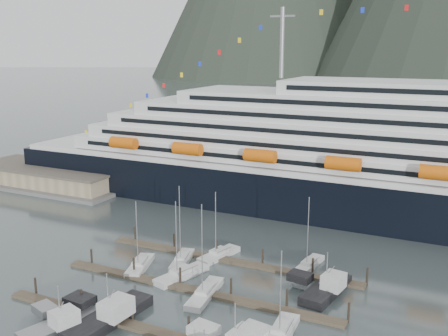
{
  "coord_description": "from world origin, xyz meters",
  "views": [
    {
      "loc": [
        32.34,
        -62.82,
        37.35
      ],
      "look_at": [
        -8.9,
        22.0,
        15.55
      ],
      "focal_mm": 42.0,
      "sensor_mm": 36.0,
      "label": 1
    }
  ],
  "objects_px": {
    "sailboat_h": "(281,333)",
    "trawler_a": "(108,315)",
    "sailboat_c": "(182,275)",
    "sailboat_e": "(182,261)",
    "trawler_b": "(60,324)",
    "sailboat_f": "(219,255)",
    "warehouse": "(50,178)",
    "sailboat_d": "(205,294)",
    "sailboat_g": "(309,265)",
    "sailboat_a": "(140,266)",
    "trawler_e": "(325,288)"
  },
  "relations": [
    {
      "from": "sailboat_f",
      "to": "sailboat_g",
      "type": "bearing_deg",
      "value": -66.61
    },
    {
      "from": "trawler_b",
      "to": "sailboat_e",
      "type": "bearing_deg",
      "value": 11.12
    },
    {
      "from": "trawler_a",
      "to": "sailboat_f",
      "type": "bearing_deg",
      "value": -2.48
    },
    {
      "from": "sailboat_g",
      "to": "trawler_a",
      "type": "height_order",
      "value": "sailboat_g"
    },
    {
      "from": "sailboat_c",
      "to": "sailboat_h",
      "type": "xyz_separation_m",
      "value": [
        21.05,
        -9.83,
        -0.01
      ]
    },
    {
      "from": "warehouse",
      "to": "trawler_b",
      "type": "height_order",
      "value": "trawler_b"
    },
    {
      "from": "sailboat_e",
      "to": "trawler_b",
      "type": "bearing_deg",
      "value": 157.24
    },
    {
      "from": "sailboat_h",
      "to": "warehouse",
      "type": "bearing_deg",
      "value": 57.53
    },
    {
      "from": "sailboat_h",
      "to": "trawler_a",
      "type": "xyz_separation_m",
      "value": [
        -22.95,
        -7.12,
        0.57
      ]
    },
    {
      "from": "trawler_a",
      "to": "trawler_e",
      "type": "xyz_separation_m",
      "value": [
        24.89,
        21.62,
        -0.04
      ]
    },
    {
      "from": "sailboat_h",
      "to": "trawler_b",
      "type": "relative_size",
      "value": 1.1
    },
    {
      "from": "sailboat_d",
      "to": "trawler_a",
      "type": "height_order",
      "value": "sailboat_d"
    },
    {
      "from": "sailboat_a",
      "to": "trawler_e",
      "type": "xyz_separation_m",
      "value": [
        31.42,
        4.57,
        0.53
      ]
    },
    {
      "from": "sailboat_a",
      "to": "sailboat_g",
      "type": "height_order",
      "value": "sailboat_g"
    },
    {
      "from": "sailboat_f",
      "to": "sailboat_a",
      "type": "bearing_deg",
      "value": 148.93
    },
    {
      "from": "trawler_a",
      "to": "sailboat_e",
      "type": "bearing_deg",
      "value": 8.12
    },
    {
      "from": "sailboat_f",
      "to": "trawler_b",
      "type": "xyz_separation_m",
      "value": [
        -7.99,
        -32.02,
        0.49
      ]
    },
    {
      "from": "sailboat_a",
      "to": "sailboat_e",
      "type": "height_order",
      "value": "sailboat_e"
    },
    {
      "from": "sailboat_a",
      "to": "sailboat_h",
      "type": "distance_m",
      "value": 31.11
    },
    {
      "from": "sailboat_a",
      "to": "sailboat_g",
      "type": "distance_m",
      "value": 29.3
    },
    {
      "from": "warehouse",
      "to": "sailboat_d",
      "type": "relative_size",
      "value": 2.97
    },
    {
      "from": "sailboat_c",
      "to": "sailboat_e",
      "type": "relative_size",
      "value": 0.94
    },
    {
      "from": "sailboat_c",
      "to": "trawler_b",
      "type": "distance_m",
      "value": 22.47
    },
    {
      "from": "sailboat_d",
      "to": "trawler_e",
      "type": "height_order",
      "value": "sailboat_d"
    },
    {
      "from": "sailboat_c",
      "to": "sailboat_a",
      "type": "bearing_deg",
      "value": 105.64
    },
    {
      "from": "trawler_a",
      "to": "trawler_b",
      "type": "relative_size",
      "value": 1.27
    },
    {
      "from": "sailboat_d",
      "to": "trawler_a",
      "type": "distance_m",
      "value": 15.33
    },
    {
      "from": "sailboat_f",
      "to": "sailboat_g",
      "type": "relative_size",
      "value": 0.98
    },
    {
      "from": "sailboat_h",
      "to": "sailboat_c",
      "type": "bearing_deg",
      "value": 60.85
    },
    {
      "from": "sailboat_c",
      "to": "trawler_e",
      "type": "distance_m",
      "value": 23.47
    },
    {
      "from": "sailboat_a",
      "to": "sailboat_f",
      "type": "xyz_separation_m",
      "value": [
        10.16,
        10.33,
        0.0
      ]
    },
    {
      "from": "sailboat_h",
      "to": "trawler_a",
      "type": "distance_m",
      "value": 24.04
    },
    {
      "from": "sailboat_d",
      "to": "sailboat_e",
      "type": "bearing_deg",
      "value": 38.38
    },
    {
      "from": "warehouse",
      "to": "trawler_e",
      "type": "distance_m",
      "value": 91.09
    },
    {
      "from": "warehouse",
      "to": "sailboat_e",
      "type": "bearing_deg",
      "value": -26.73
    },
    {
      "from": "trawler_e",
      "to": "warehouse",
      "type": "bearing_deg",
      "value": 79.08
    },
    {
      "from": "sailboat_d",
      "to": "sailboat_c",
      "type": "bearing_deg",
      "value": 50.38
    },
    {
      "from": "sailboat_e",
      "to": "sailboat_f",
      "type": "xyz_separation_m",
      "value": [
        4.82,
        5.11,
        -0.0
      ]
    },
    {
      "from": "warehouse",
      "to": "sailboat_a",
      "type": "distance_m",
      "value": 64.8
    },
    {
      "from": "sailboat_a",
      "to": "sailboat_g",
      "type": "relative_size",
      "value": 0.96
    },
    {
      "from": "sailboat_d",
      "to": "sailboat_f",
      "type": "height_order",
      "value": "sailboat_d"
    },
    {
      "from": "sailboat_a",
      "to": "trawler_a",
      "type": "distance_m",
      "value": 18.27
    },
    {
      "from": "sailboat_e",
      "to": "trawler_b",
      "type": "relative_size",
      "value": 1.26
    },
    {
      "from": "sailboat_c",
      "to": "trawler_a",
      "type": "bearing_deg",
      "value": -170.04
    },
    {
      "from": "warehouse",
      "to": "trawler_a",
      "type": "xyz_separation_m",
      "value": [
        60.86,
        -52.33,
        -1.26
      ]
    },
    {
      "from": "sailboat_a",
      "to": "sailboat_d",
      "type": "bearing_deg",
      "value": -123.42
    },
    {
      "from": "sailboat_f",
      "to": "trawler_b",
      "type": "distance_m",
      "value": 33.0
    },
    {
      "from": "warehouse",
      "to": "sailboat_h",
      "type": "bearing_deg",
      "value": -28.34
    },
    {
      "from": "sailboat_f",
      "to": "trawler_b",
      "type": "height_order",
      "value": "sailboat_f"
    },
    {
      "from": "warehouse",
      "to": "sailboat_f",
      "type": "xyz_separation_m",
      "value": [
        64.49,
        -24.94,
        -1.82
      ]
    }
  ]
}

